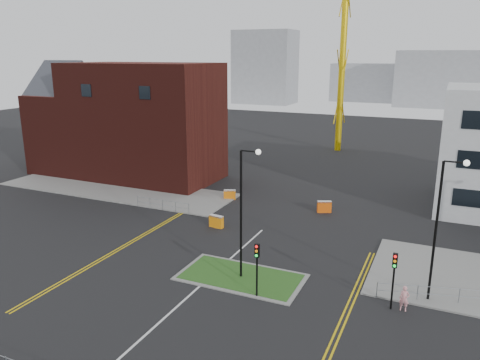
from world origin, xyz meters
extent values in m
plane|color=black|center=(0.00, 0.00, 0.00)|extent=(200.00, 200.00, 0.00)
cube|color=slate|center=(-20.00, 22.00, 0.06)|extent=(28.00, 8.00, 0.12)
cube|color=slate|center=(2.00, 8.00, 0.04)|extent=(8.60, 4.60, 0.08)
cube|color=#224D19|center=(2.00, 8.00, 0.06)|extent=(8.00, 4.00, 0.12)
cube|color=#451511|center=(-20.00, 28.00, 7.00)|extent=(18.00, 10.00, 14.00)
cube|color=black|center=(-24.00, 22.98, 11.00)|extent=(1.40, 0.10, 1.40)
cube|color=black|center=(-16.00, 22.98, 11.00)|extent=(1.40, 0.10, 1.40)
cube|color=#451511|center=(-32.00, 28.00, 5.00)|extent=(6.00, 10.00, 10.00)
cube|color=#2D3038|center=(-32.00, 28.00, 10.00)|extent=(6.40, 8.49, 8.49)
cylinder|color=yellow|center=(-2.00, 55.00, 16.49)|extent=(1.00, 1.00, 32.99)
cylinder|color=black|center=(2.00, 8.00, 4.50)|extent=(0.16, 0.16, 9.00)
cylinder|color=black|center=(2.60, 8.00, 9.00)|extent=(1.20, 0.10, 0.10)
sphere|color=silver|center=(3.20, 8.00, 9.00)|extent=(0.36, 0.36, 0.36)
cylinder|color=black|center=(14.00, 10.00, 4.50)|extent=(0.16, 0.16, 9.00)
cylinder|color=black|center=(14.60, 10.00, 9.00)|extent=(1.20, 0.10, 0.10)
sphere|color=silver|center=(15.20, 10.00, 9.00)|extent=(0.36, 0.36, 0.36)
cylinder|color=black|center=(4.00, 6.00, 1.50)|extent=(0.12, 0.12, 3.00)
cube|color=black|center=(4.00, 6.00, 3.20)|extent=(0.28, 0.22, 0.90)
sphere|color=red|center=(4.00, 5.87, 3.50)|extent=(0.18, 0.18, 0.18)
sphere|color=orange|center=(4.00, 5.87, 3.20)|extent=(0.18, 0.18, 0.18)
sphere|color=#0CCC33|center=(4.00, 5.87, 2.90)|extent=(0.18, 0.18, 0.18)
cylinder|color=black|center=(12.00, 8.00, 1.50)|extent=(0.12, 0.12, 3.00)
cube|color=black|center=(12.00, 8.00, 3.20)|extent=(0.28, 0.22, 0.90)
sphere|color=red|center=(12.00, 7.87, 3.50)|extent=(0.18, 0.18, 0.18)
sphere|color=orange|center=(12.00, 7.87, 3.20)|extent=(0.18, 0.18, 0.18)
sphere|color=#0CCC33|center=(12.00, 7.87, 2.90)|extent=(0.18, 0.18, 0.18)
cylinder|color=gray|center=(-11.00, 18.00, 1.05)|extent=(6.00, 0.04, 0.04)
cylinder|color=gray|center=(-11.00, 18.00, 0.55)|extent=(6.00, 0.04, 0.04)
cylinder|color=gray|center=(-14.00, 18.00, 0.55)|extent=(0.05, 0.05, 1.10)
cylinder|color=gray|center=(-8.00, 18.00, 0.55)|extent=(0.05, 0.05, 1.10)
cylinder|color=gray|center=(11.00, 9.00, 0.55)|extent=(0.05, 0.05, 1.10)
cube|color=silver|center=(0.00, 2.00, 0.01)|extent=(0.15, 30.00, 0.01)
cube|color=gold|center=(-9.00, 10.00, 0.01)|extent=(0.12, 24.00, 0.01)
cube|color=gold|center=(-8.70, 10.00, 0.01)|extent=(0.12, 24.00, 0.01)
cube|color=gold|center=(9.50, 6.00, 0.01)|extent=(0.12, 20.00, 0.01)
cube|color=gold|center=(9.80, 6.00, 0.01)|extent=(0.12, 20.00, 0.01)
cube|color=gray|center=(-40.00, 120.00, 11.00)|extent=(18.00, 12.00, 22.00)
cube|color=gray|center=(10.00, 130.00, 8.00)|extent=(24.00, 12.00, 16.00)
cube|color=gray|center=(-8.00, 140.00, 6.00)|extent=(30.00, 12.00, 12.00)
imported|color=pink|center=(12.71, 8.13, 0.79)|extent=(0.59, 0.39, 1.58)
cube|color=orange|center=(-6.50, 24.00, 0.52)|extent=(1.31, 0.84, 1.04)
cube|color=silver|center=(-6.50, 24.00, 0.99)|extent=(1.31, 0.84, 0.12)
cube|color=orange|center=(-4.00, 16.00, 0.55)|extent=(1.37, 0.64, 1.10)
cube|color=silver|center=(-4.00, 16.00, 1.04)|extent=(1.37, 0.64, 0.13)
cube|color=#F95C0D|center=(3.75, 24.00, 0.56)|extent=(1.42, 0.97, 1.13)
cube|color=silver|center=(3.75, 24.00, 1.07)|extent=(1.42, 0.97, 0.14)
camera|label=1|loc=(14.08, -18.96, 15.00)|focal=35.00mm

